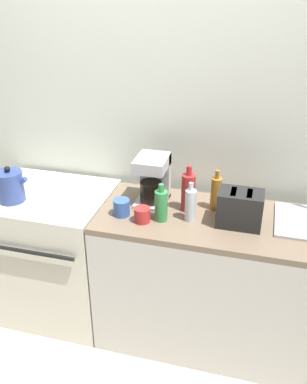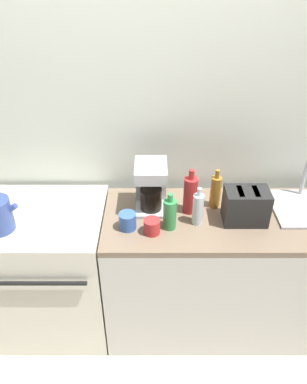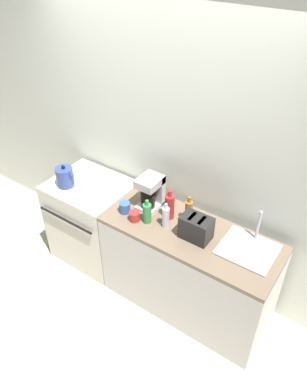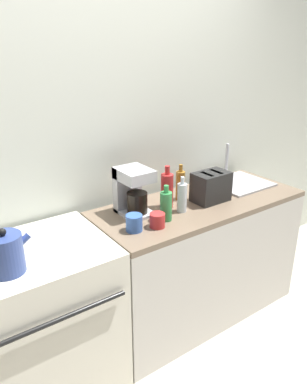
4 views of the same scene
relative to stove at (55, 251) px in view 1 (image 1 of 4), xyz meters
The scene contains 13 objects.
ground_plane 0.82m from the stove, 28.00° to the right, with size 12.00×12.00×0.00m, color beige.
wall_back 1.10m from the stove, 31.99° to the left, with size 8.00×0.05×2.60m.
stove is the anchor object (origin of this frame).
counter_block 1.12m from the stove, ahead, with size 1.47×0.60×0.89m.
kettle 0.57m from the stove, 142.29° to the right, with size 0.20×0.16×0.22m.
toaster 1.30m from the stove, ahead, with size 0.24×0.16×0.20m.
coffee_maker 0.89m from the stove, ahead, with size 0.18×0.22×0.29m.
bottle_green 0.93m from the stove, ahead, with size 0.07×0.07×0.22m.
bottle_red 1.04m from the stove, ahead, with size 0.08×0.08×0.28m.
bottle_amber 1.17m from the stove, ahead, with size 0.06×0.06×0.25m.
bottle_clear 1.06m from the stove, ahead, with size 0.06×0.06×0.23m.
cup_blue 0.73m from the stove, 12.58° to the right, with size 0.09×0.09×0.10m.
cup_red 0.83m from the stove, 13.35° to the right, with size 0.09×0.09×0.08m.
Camera 1 is at (0.66, -1.78, 2.12)m, focal length 40.00 mm.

